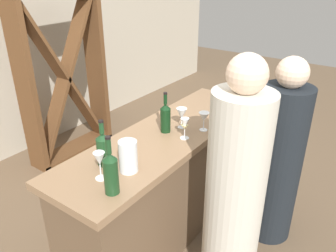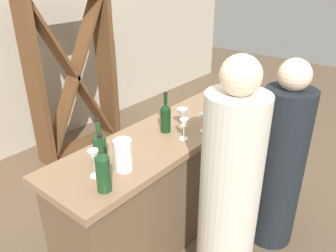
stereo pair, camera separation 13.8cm
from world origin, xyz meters
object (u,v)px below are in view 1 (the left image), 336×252
(person_left_guest, at_px, (234,198))
(wine_glass_near_left, at_px, (204,117))
(wine_bottle_second_left_olive_green, at_px, (103,148))
(wine_glass_far_left, at_px, (99,160))
(wine_bottle_leftmost_olive_green, at_px, (111,172))
(person_center_guest, at_px, (278,160))
(wine_glass_near_center, at_px, (185,125))
(water_pitcher, at_px, (128,156))
(wine_bottle_center_dark_green, at_px, (165,117))
(wine_rack, at_px, (64,78))
(wine_glass_near_right, at_px, (182,114))

(person_left_guest, bearing_deg, wine_glass_near_left, -26.13)
(wine_bottle_second_left_olive_green, relative_size, wine_glass_far_left, 1.73)
(wine_bottle_leftmost_olive_green, distance_m, person_center_guest, 1.37)
(wine_bottle_leftmost_olive_green, xyz_separation_m, person_left_guest, (0.52, -0.48, -0.28))
(wine_bottle_second_left_olive_green, bearing_deg, wine_glass_far_left, -142.27)
(wine_bottle_leftmost_olive_green, relative_size, wine_glass_far_left, 1.99)
(wine_glass_near_center, height_order, water_pitcher, water_pitcher)
(water_pitcher, height_order, person_center_guest, person_center_guest)
(wine_bottle_leftmost_olive_green, relative_size, wine_glass_near_center, 2.21)
(wine_glass_near_center, xyz_separation_m, person_center_guest, (0.47, -0.53, -0.33))
(wine_glass_far_left, relative_size, water_pitcher, 0.87)
(water_pitcher, bearing_deg, wine_bottle_center_dark_green, 13.30)
(wine_rack, bearing_deg, wine_glass_far_left, -122.97)
(wine_glass_far_left, bearing_deg, wine_bottle_second_left_olive_green, 37.73)
(person_center_guest, bearing_deg, wine_bottle_leftmost_olive_green, 49.93)
(wine_glass_near_left, relative_size, person_left_guest, 0.09)
(wine_glass_near_left, distance_m, person_center_guest, 0.66)
(wine_rack, bearing_deg, person_center_guest, -88.25)
(wine_bottle_second_left_olive_green, bearing_deg, wine_rack, 58.59)
(wine_rack, relative_size, wine_bottle_second_left_olive_green, 6.11)
(wine_glass_near_center, relative_size, wine_glass_far_left, 0.90)
(wine_rack, xyz_separation_m, wine_bottle_center_dark_green, (-0.40, -1.63, 0.12))
(wine_glass_far_left, height_order, person_left_guest, person_left_guest)
(person_left_guest, distance_m, person_center_guest, 0.70)
(wine_rack, relative_size, person_center_guest, 1.22)
(wine_glass_near_left, relative_size, wine_glass_near_center, 0.92)
(wine_rack, distance_m, water_pitcher, 1.99)
(wine_glass_near_right, distance_m, water_pitcher, 0.67)
(wine_glass_near_left, distance_m, wine_glass_near_right, 0.17)
(wine_glass_far_left, bearing_deg, wine_bottle_center_dark_green, 4.37)
(person_left_guest, xyz_separation_m, person_center_guest, (0.69, -0.03, -0.08))
(wine_bottle_center_dark_green, relative_size, person_center_guest, 0.21)
(wine_bottle_center_dark_green, relative_size, wine_glass_near_right, 1.96)
(wine_bottle_second_left_olive_green, distance_m, wine_bottle_center_dark_green, 0.57)
(wine_glass_near_left, xyz_separation_m, person_left_guest, (-0.41, -0.46, -0.25))
(wine_bottle_leftmost_olive_green, relative_size, wine_bottle_second_left_olive_green, 1.15)
(wine_glass_far_left, xyz_separation_m, water_pitcher, (0.15, -0.07, -0.02))
(wine_glass_near_left, relative_size, wine_glass_far_left, 0.83)
(wine_glass_far_left, distance_m, water_pitcher, 0.17)
(water_pitcher, height_order, person_left_guest, person_left_guest)
(person_center_guest, bearing_deg, wine_bottle_center_dark_green, 16.20)
(wine_glass_near_center, height_order, person_left_guest, person_left_guest)
(wine_glass_near_left, distance_m, water_pitcher, 0.73)
(wine_glass_near_center, distance_m, wine_glass_far_left, 0.70)
(water_pitcher, relative_size, person_left_guest, 0.12)
(person_left_guest, bearing_deg, wine_bottle_leftmost_olive_green, 63.29)
(water_pitcher, bearing_deg, wine_glass_far_left, 153.99)
(water_pitcher, bearing_deg, person_left_guest, -59.91)
(wine_bottle_leftmost_olive_green, distance_m, wine_glass_near_center, 0.74)
(wine_rack, xyz_separation_m, person_center_guest, (0.07, -2.33, -0.22))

